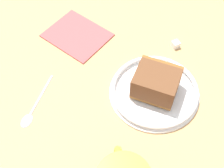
{
  "coord_description": "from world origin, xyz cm",
  "views": [
    {
      "loc": [
        25.3,
        19.8,
        54.43
      ],
      "look_at": [
        1.16,
        -7.84,
        3.0
      ],
      "focal_mm": 53.34,
      "sensor_mm": 36.0,
      "label": 1
    }
  ],
  "objects_px": {
    "small_plate": "(154,91)",
    "folded_napkin": "(77,35)",
    "cake_slice": "(156,83)",
    "teaspoon": "(32,111)",
    "sugar_cube": "(176,44)"
  },
  "relations": [
    {
      "from": "teaspoon",
      "to": "folded_napkin",
      "type": "xyz_separation_m",
      "value": [
        -0.19,
        -0.1,
        -0.0
      ]
    },
    {
      "from": "teaspoon",
      "to": "sugar_cube",
      "type": "xyz_separation_m",
      "value": [
        -0.33,
        0.07,
        0.0
      ]
    },
    {
      "from": "cake_slice",
      "to": "teaspoon",
      "type": "distance_m",
      "value": 0.24
    },
    {
      "from": "small_plate",
      "to": "cake_slice",
      "type": "distance_m",
      "value": 0.03
    },
    {
      "from": "cake_slice",
      "to": "folded_napkin",
      "type": "relative_size",
      "value": 0.8
    },
    {
      "from": "small_plate",
      "to": "folded_napkin",
      "type": "bearing_deg",
      "value": -85.3
    },
    {
      "from": "small_plate",
      "to": "teaspoon",
      "type": "relative_size",
      "value": 1.53
    },
    {
      "from": "sugar_cube",
      "to": "cake_slice",
      "type": "bearing_deg",
      "value": 24.75
    },
    {
      "from": "small_plate",
      "to": "folded_napkin",
      "type": "distance_m",
      "value": 0.23
    },
    {
      "from": "sugar_cube",
      "to": "folded_napkin",
      "type": "bearing_deg",
      "value": -49.71
    },
    {
      "from": "small_plate",
      "to": "sugar_cube",
      "type": "height_order",
      "value": "small_plate"
    },
    {
      "from": "cake_slice",
      "to": "sugar_cube",
      "type": "distance_m",
      "value": 0.14
    },
    {
      "from": "small_plate",
      "to": "teaspoon",
      "type": "distance_m",
      "value": 0.24
    },
    {
      "from": "small_plate",
      "to": "folded_napkin",
      "type": "height_order",
      "value": "small_plate"
    },
    {
      "from": "folded_napkin",
      "to": "cake_slice",
      "type": "bearing_deg",
      "value": 95.34
    }
  ]
}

